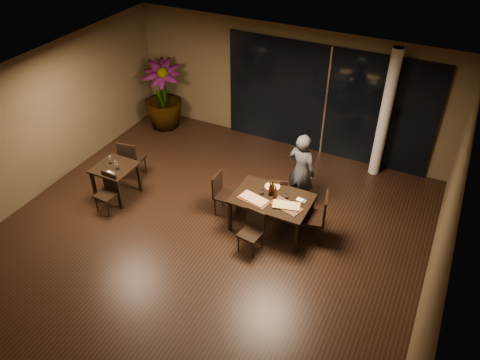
% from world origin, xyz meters
% --- Properties ---
extents(ground, '(8.00, 8.00, 0.00)m').
position_xyz_m(ground, '(0.00, 0.00, 0.00)').
color(ground, black).
rests_on(ground, ground).
extents(wall_back, '(8.00, 0.10, 3.00)m').
position_xyz_m(wall_back, '(0.00, 4.05, 1.50)').
color(wall_back, '#4C3F28').
rests_on(wall_back, ground).
extents(wall_front, '(8.00, 0.10, 3.00)m').
position_xyz_m(wall_front, '(0.00, -4.05, 1.50)').
color(wall_front, '#4C3F28').
rests_on(wall_front, ground).
extents(wall_left, '(0.10, 8.00, 3.00)m').
position_xyz_m(wall_left, '(-4.05, 0.00, 1.50)').
color(wall_left, '#4C3F28').
rests_on(wall_left, ground).
extents(wall_right, '(0.10, 8.00, 3.00)m').
position_xyz_m(wall_right, '(4.05, 0.00, 1.50)').
color(wall_right, '#4C3F28').
rests_on(wall_right, ground).
extents(ceiling, '(8.00, 8.00, 0.04)m').
position_xyz_m(ceiling, '(0.00, 0.00, 3.02)').
color(ceiling, silver).
rests_on(ceiling, wall_back).
extents(window_panel, '(5.00, 0.06, 2.70)m').
position_xyz_m(window_panel, '(1.00, 3.96, 1.35)').
color(window_panel, black).
rests_on(window_panel, ground).
extents(column, '(0.24, 0.24, 3.00)m').
position_xyz_m(column, '(2.40, 3.65, 1.50)').
color(column, silver).
rests_on(column, ground).
extents(main_table, '(1.50, 1.00, 0.75)m').
position_xyz_m(main_table, '(1.00, 0.80, 0.68)').
color(main_table, black).
rests_on(main_table, ground).
extents(side_table, '(0.80, 0.80, 0.75)m').
position_xyz_m(side_table, '(-2.40, 0.30, 0.62)').
color(side_table, black).
rests_on(side_table, ground).
extents(chair_main_far, '(0.49, 0.49, 0.84)m').
position_xyz_m(chair_main_far, '(0.92, 1.35, 0.47)').
color(chair_main_far, black).
rests_on(chair_main_far, ground).
extents(chair_main_near, '(0.44, 0.44, 0.85)m').
position_xyz_m(chair_main_near, '(0.91, 0.11, 0.47)').
color(chair_main_near, black).
rests_on(chair_main_near, ground).
extents(chair_main_left, '(0.45, 0.45, 0.92)m').
position_xyz_m(chair_main_left, '(-0.10, 0.81, 0.51)').
color(chair_main_left, black).
rests_on(chair_main_left, ground).
extents(chair_main_right, '(0.58, 0.58, 1.05)m').
position_xyz_m(chair_main_right, '(1.90, 0.90, 0.59)').
color(chair_main_right, black).
rests_on(chair_main_right, ground).
extents(chair_side_far, '(0.52, 0.52, 0.98)m').
position_xyz_m(chair_side_far, '(-2.50, 0.95, 0.55)').
color(chair_side_far, black).
rests_on(chair_side_far, ground).
extents(chair_side_near, '(0.42, 0.42, 0.84)m').
position_xyz_m(chair_side_near, '(-2.27, -0.13, 0.47)').
color(chair_side_near, black).
rests_on(chair_side_near, ground).
extents(diner, '(0.64, 0.50, 1.69)m').
position_xyz_m(diner, '(1.23, 1.77, 0.85)').
color(diner, '#2A2C2E').
rests_on(diner, ground).
extents(potted_plant, '(1.30, 1.30, 1.82)m').
position_xyz_m(potted_plant, '(-3.20, 3.33, 0.91)').
color(potted_plant, '#204C19').
rests_on(potted_plant, ground).
extents(pizza_board_left, '(0.66, 0.42, 0.01)m').
position_xyz_m(pizza_board_left, '(0.71, 0.59, 0.76)').
color(pizza_board_left, '#4D2D19').
rests_on(pizza_board_left, main_table).
extents(pizza_board_right, '(0.66, 0.47, 0.01)m').
position_xyz_m(pizza_board_right, '(1.34, 0.68, 0.76)').
color(pizza_board_right, '#462816').
rests_on(pizza_board_right, main_table).
extents(oblong_pizza_left, '(0.56, 0.35, 0.02)m').
position_xyz_m(oblong_pizza_left, '(0.71, 0.59, 0.77)').
color(oblong_pizza_left, '#6A0E09').
rests_on(oblong_pizza_left, pizza_board_left).
extents(oblong_pizza_right, '(0.53, 0.34, 0.02)m').
position_xyz_m(oblong_pizza_right, '(1.34, 0.68, 0.77)').
color(oblong_pizza_right, maroon).
rests_on(oblong_pizza_right, pizza_board_right).
extents(round_pizza, '(0.30, 0.30, 0.01)m').
position_xyz_m(round_pizza, '(0.87, 1.12, 0.76)').
color(round_pizza, '#B43B14').
rests_on(round_pizza, main_table).
extents(bottle_a, '(0.06, 0.06, 0.28)m').
position_xyz_m(bottle_a, '(0.93, 0.85, 0.89)').
color(bottle_a, black).
rests_on(bottle_a, main_table).
extents(bottle_b, '(0.06, 0.06, 0.29)m').
position_xyz_m(bottle_b, '(1.06, 0.80, 0.90)').
color(bottle_b, black).
rests_on(bottle_b, main_table).
extents(bottle_c, '(0.07, 0.07, 0.33)m').
position_xyz_m(bottle_c, '(0.97, 0.89, 0.91)').
color(bottle_c, black).
rests_on(bottle_c, main_table).
extents(tumbler_left, '(0.08, 0.08, 0.10)m').
position_xyz_m(tumbler_left, '(0.78, 0.83, 0.80)').
color(tumbler_left, white).
rests_on(tumbler_left, main_table).
extents(tumbler_right, '(0.08, 0.08, 0.10)m').
position_xyz_m(tumbler_right, '(1.24, 0.91, 0.80)').
color(tumbler_right, white).
rests_on(tumbler_right, main_table).
extents(napkin_near, '(0.20, 0.14, 0.01)m').
position_xyz_m(napkin_near, '(1.51, 0.68, 0.76)').
color(napkin_near, silver).
rests_on(napkin_near, main_table).
extents(napkin_far, '(0.19, 0.12, 0.01)m').
position_xyz_m(napkin_far, '(1.53, 0.97, 0.76)').
color(napkin_far, white).
rests_on(napkin_far, main_table).
extents(wine_glass_a, '(0.08, 0.08, 0.18)m').
position_xyz_m(wine_glass_a, '(-2.55, 0.37, 0.84)').
color(wine_glass_a, white).
rests_on(wine_glass_a, side_table).
extents(wine_glass_b, '(0.09, 0.09, 0.19)m').
position_xyz_m(wine_glass_b, '(-2.29, 0.26, 0.85)').
color(wine_glass_b, white).
rests_on(wine_glass_b, side_table).
extents(side_napkin, '(0.19, 0.13, 0.01)m').
position_xyz_m(side_napkin, '(-2.33, 0.06, 0.76)').
color(side_napkin, white).
rests_on(side_napkin, side_table).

